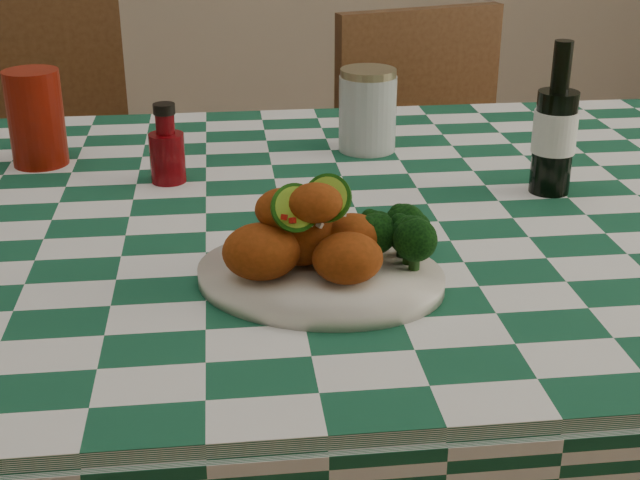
{
  "coord_description": "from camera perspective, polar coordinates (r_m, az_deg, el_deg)",
  "views": [
    {
      "loc": [
        -0.08,
        -1.14,
        1.24
      ],
      "look_at": [
        0.03,
        -0.23,
        0.84
      ],
      "focal_mm": 50.0,
      "sensor_mm": 36.0,
      "label": 1
    }
  ],
  "objects": [
    {
      "name": "wooden_chair_left",
      "position": [
        2.04,
        -17.37,
        1.02
      ],
      "size": [
        0.54,
        0.55,
        0.99
      ],
      "primitive_type": null,
      "rotation": [
        0.0,
        0.0,
        0.2
      ],
      "color": "#472814",
      "rests_on": "ground"
    },
    {
      "name": "dining_table",
      "position": [
        1.42,
        -2.23,
        -13.03
      ],
      "size": [
        1.66,
        1.06,
        0.79
      ],
      "primitive_type": null,
      "color": "#164F35",
      "rests_on": "ground"
    },
    {
      "name": "wooden_chair_right",
      "position": [
        2.08,
        8.45,
        1.17
      ],
      "size": [
        0.52,
        0.53,
        0.91
      ],
      "primitive_type": null,
      "rotation": [
        0.0,
        0.0,
        0.28
      ],
      "color": "#472814",
      "rests_on": "ground"
    },
    {
      "name": "red_tumbler",
      "position": [
        1.46,
        -17.72,
        7.44
      ],
      "size": [
        0.11,
        0.11,
        0.15
      ],
      "primitive_type": "cylinder",
      "rotation": [
        0.0,
        0.0,
        0.36
      ],
      "color": "maroon",
      "rests_on": "dining_table"
    },
    {
      "name": "ketchup_bottle",
      "position": [
        1.33,
        -9.8,
        6.12
      ],
      "size": [
        0.06,
        0.06,
        0.12
      ],
      "primitive_type": null,
      "rotation": [
        0.0,
        0.0,
        -0.08
      ],
      "color": "#600409",
      "rests_on": "dining_table"
    },
    {
      "name": "broccoli_side",
      "position": [
        1.02,
        4.76,
        0.19
      ],
      "size": [
        0.08,
        0.08,
        0.06
      ],
      "primitive_type": null,
      "color": "black",
      "rests_on": "plate"
    },
    {
      "name": "plate",
      "position": [
        1.01,
        0.0,
        -2.4
      ],
      "size": [
        0.34,
        0.3,
        0.02
      ],
      "primitive_type": null,
      "rotation": [
        0.0,
        0.0,
        -0.35
      ],
      "color": "silver",
      "rests_on": "dining_table"
    },
    {
      "name": "fried_chicken_pile",
      "position": [
        0.98,
        -0.36,
        0.79
      ],
      "size": [
        0.16,
        0.12,
        0.1
      ],
      "primitive_type": null,
      "color": "#8E350D",
      "rests_on": "plate"
    },
    {
      "name": "beer_bottle",
      "position": [
        1.3,
        14.88,
        7.52
      ],
      "size": [
        0.07,
        0.07,
        0.22
      ],
      "primitive_type": null,
      "rotation": [
        0.0,
        0.0,
        0.16
      ],
      "color": "black",
      "rests_on": "dining_table"
    },
    {
      "name": "mason_jar",
      "position": [
        1.46,
        3.06,
        8.31
      ],
      "size": [
        0.12,
        0.12,
        0.13
      ],
      "primitive_type": null,
      "rotation": [
        0.0,
        0.0,
        0.37
      ],
      "color": "#B2BCBA",
      "rests_on": "dining_table"
    }
  ]
}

